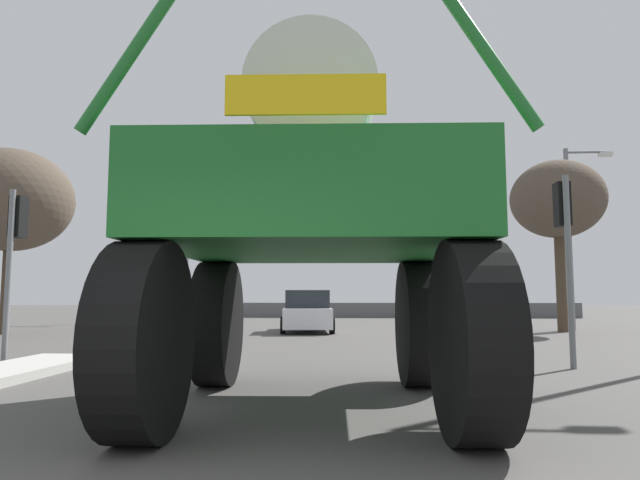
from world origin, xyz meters
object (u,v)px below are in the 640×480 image
(streetlight_far_left, at_px, (190,230))
(bare_tree_right, at_px, (558,200))
(sedan_ahead, at_px, (307,312))
(streetlight_far_right, at_px, (573,227))
(oversize_sprayer, at_px, (313,226))
(traffic_signal_near_right, at_px, (564,227))
(bare_tree_left, at_px, (10,200))
(traffic_signal_near_left, at_px, (16,237))

(streetlight_far_left, bearing_deg, bare_tree_right, -25.47)
(sedan_ahead, relative_size, streetlight_far_right, 0.59)
(oversize_sprayer, xyz_separation_m, streetlight_far_right, (9.00, 15.78, 1.87))
(traffic_signal_near_right, bearing_deg, streetlight_far_left, 124.85)
(bare_tree_left, bearing_deg, bare_tree_right, 7.07)
(traffic_signal_near_left, relative_size, streetlight_far_right, 0.48)
(oversize_sprayer, distance_m, bare_tree_left, 16.95)
(streetlight_far_left, relative_size, bare_tree_right, 1.36)
(traffic_signal_near_right, height_order, bare_tree_right, bare_tree_right)
(sedan_ahead, relative_size, traffic_signal_near_left, 1.24)
(sedan_ahead, relative_size, bare_tree_left, 0.66)
(oversize_sprayer, xyz_separation_m, streetlight_far_left, (-8.24, 22.24, 2.63))
(streetlight_far_right, bearing_deg, oversize_sprayer, -119.71)
(traffic_signal_near_right, xyz_separation_m, bare_tree_right, (3.59, 10.44, 2.27))
(traffic_signal_near_right, bearing_deg, bare_tree_right, 71.03)
(sedan_ahead, xyz_separation_m, bare_tree_right, (9.33, 0.31, 4.15))
(traffic_signal_near_right, distance_m, streetlight_far_right, 12.66)
(streetlight_far_right, bearing_deg, traffic_signal_near_left, -142.55)
(traffic_signal_near_left, distance_m, bare_tree_left, 9.86)
(traffic_signal_near_right, relative_size, streetlight_far_right, 0.50)
(oversize_sprayer, distance_m, streetlight_far_left, 23.86)
(streetlight_far_left, relative_size, streetlight_far_right, 1.21)
(bare_tree_left, bearing_deg, traffic_signal_near_left, -56.33)
(streetlight_far_left, xyz_separation_m, streetlight_far_right, (17.24, -6.46, -0.76))
(oversize_sprayer, xyz_separation_m, traffic_signal_near_left, (-6.29, 4.07, 0.34))
(bare_tree_left, bearing_deg, streetlight_far_left, 71.59)
(traffic_signal_near_left, xyz_separation_m, bare_tree_left, (-5.33, 8.00, 2.17))
(bare_tree_left, bearing_deg, traffic_signal_near_right, -26.52)
(traffic_signal_near_right, distance_m, bare_tree_right, 11.27)
(traffic_signal_near_left, relative_size, bare_tree_left, 0.53)
(oversize_sprayer, relative_size, streetlight_far_right, 0.72)
(streetlight_far_left, relative_size, bare_tree_left, 1.33)
(traffic_signal_near_left, distance_m, streetlight_far_right, 19.33)
(traffic_signal_near_right, bearing_deg, sedan_ahead, 119.54)
(traffic_signal_near_left, relative_size, traffic_signal_near_right, 0.96)
(bare_tree_right, bearing_deg, bare_tree_left, -172.93)
(streetlight_far_right, relative_size, bare_tree_left, 1.10)
(sedan_ahead, distance_m, traffic_signal_near_left, 11.42)
(sedan_ahead, xyz_separation_m, traffic_signal_near_left, (-4.97, -10.12, 1.77))
(streetlight_far_left, bearing_deg, traffic_signal_near_right, -55.15)
(oversize_sprayer, relative_size, streetlight_far_left, 0.60)
(bare_tree_left, bearing_deg, streetlight_far_right, 10.20)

